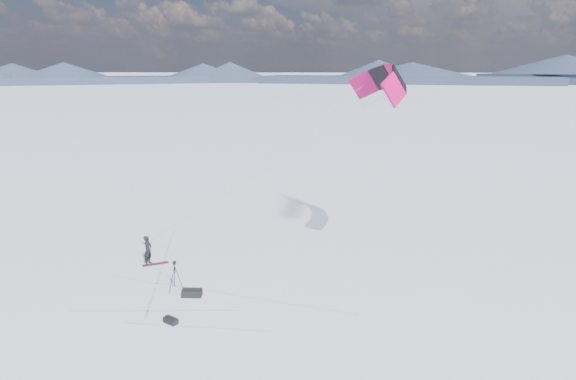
# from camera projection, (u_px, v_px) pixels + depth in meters

# --- Properties ---
(ground) EXTENTS (1800.00, 1800.00, 0.00)m
(ground) POSITION_uv_depth(u_px,v_px,m) (147.00, 293.00, 22.77)
(ground) COLOR white
(horizon_hills) EXTENTS (704.00, 704.42, 8.52)m
(horizon_hills) POSITION_uv_depth(u_px,v_px,m) (142.00, 225.00, 21.92)
(horizon_hills) COLOR #20243D
(horizon_hills) RESTS_ON ground
(snow_tracks) EXTENTS (13.93, 9.84, 0.01)m
(snow_tracks) POSITION_uv_depth(u_px,v_px,m) (108.00, 291.00, 23.03)
(snow_tracks) COLOR #A9B7D5
(snow_tracks) RESTS_ON ground
(snowkiter) EXTENTS (0.44, 0.62, 1.62)m
(snowkiter) POSITION_uv_depth(u_px,v_px,m) (149.00, 264.00, 26.17)
(snowkiter) COLOR black
(snowkiter) RESTS_ON ground
(snowboard) EXTENTS (1.35, 0.90, 0.04)m
(snowboard) POSITION_uv_depth(u_px,v_px,m) (155.00, 264.00, 26.12)
(snowboard) COLOR maroon
(snowboard) RESTS_ON ground
(tripod) EXTENTS (0.66, 0.73, 1.51)m
(tripod) POSITION_uv_depth(u_px,v_px,m) (175.00, 272.00, 22.82)
(tripod) COLOR black
(tripod) RESTS_ON ground
(gear_bag_a) EXTENTS (0.94, 0.48, 0.41)m
(gear_bag_a) POSITION_uv_depth(u_px,v_px,m) (192.00, 293.00, 22.44)
(gear_bag_a) COLOR black
(gear_bag_a) RESTS_ON ground
(gear_bag_b) EXTENTS (0.70, 0.59, 0.29)m
(gear_bag_b) POSITION_uv_depth(u_px,v_px,m) (171.00, 320.00, 20.10)
(gear_bag_b) COLOR black
(gear_bag_b) RESTS_ON ground
(power_kite) EXTENTS (13.79, 6.38, 9.35)m
(power_kite) POSITION_uv_depth(u_px,v_px,m) (384.00, 82.00, 25.18)
(power_kite) COLOR #B70852
(power_kite) RESTS_ON ground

